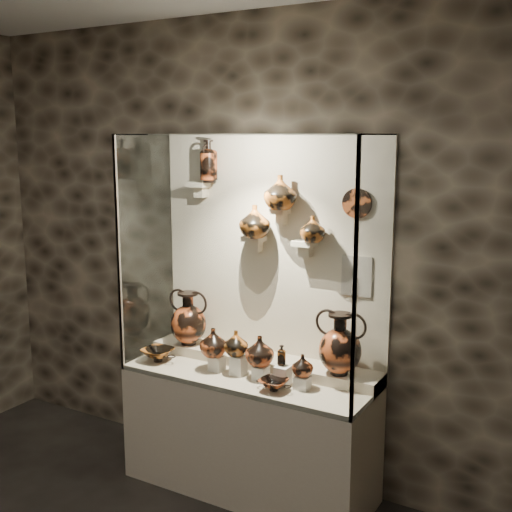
{
  "coord_description": "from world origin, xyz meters",
  "views": [
    {
      "loc": [
        2.07,
        -1.3,
        2.39
      ],
      "look_at": [
        0.01,
        2.25,
        1.62
      ],
      "focal_mm": 45.0,
      "sensor_mm": 36.0,
      "label": 1
    }
  ],
  "objects_px": {
    "jug_a": "(214,342)",
    "ovoid_vase_b": "(280,192)",
    "amphora_right": "(340,344)",
    "jug_c": "(260,351)",
    "kylix_right": "(274,384)",
    "jug_b": "(236,343)",
    "jug_e": "(303,365)",
    "lekythos_tall": "(209,158)",
    "ovoid_vase_c": "(313,229)",
    "amphora_left": "(189,318)",
    "ovoid_vase_a": "(255,221)",
    "kylix_left": "(158,353)",
    "lekythos_small": "(282,354)"
  },
  "relations": [
    {
      "from": "jug_a",
      "to": "ovoid_vase_b",
      "type": "height_order",
      "value": "ovoid_vase_b"
    },
    {
      "from": "amphora_right",
      "to": "jug_c",
      "type": "bearing_deg",
      "value": -160.14
    },
    {
      "from": "kylix_right",
      "to": "jug_b",
      "type": "bearing_deg",
      "value": 137.64
    },
    {
      "from": "jug_c",
      "to": "jug_a",
      "type": "bearing_deg",
      "value": -167.66
    },
    {
      "from": "jug_e",
      "to": "lekythos_tall",
      "type": "distance_m",
      "value": 1.55
    },
    {
      "from": "ovoid_vase_b",
      "to": "ovoid_vase_c",
      "type": "height_order",
      "value": "ovoid_vase_b"
    },
    {
      "from": "jug_c",
      "to": "ovoid_vase_b",
      "type": "height_order",
      "value": "ovoid_vase_b"
    },
    {
      "from": "jug_a",
      "to": "lekythos_tall",
      "type": "relative_size",
      "value": 0.58
    },
    {
      "from": "kylix_right",
      "to": "ovoid_vase_c",
      "type": "distance_m",
      "value": 1.0
    },
    {
      "from": "amphora_left",
      "to": "jug_a",
      "type": "height_order",
      "value": "amphora_left"
    },
    {
      "from": "ovoid_vase_b",
      "to": "ovoid_vase_c",
      "type": "xyz_separation_m",
      "value": [
        0.22,
        0.03,
        -0.23
      ]
    },
    {
      "from": "jug_a",
      "to": "ovoid_vase_c",
      "type": "xyz_separation_m",
      "value": [
        0.59,
        0.27,
        0.78
      ]
    },
    {
      "from": "jug_a",
      "to": "jug_c",
      "type": "bearing_deg",
      "value": -19.67
    },
    {
      "from": "jug_b",
      "to": "jug_e",
      "type": "bearing_deg",
      "value": 2.51
    },
    {
      "from": "jug_a",
      "to": "kylix_right",
      "type": "xyz_separation_m",
      "value": [
        0.52,
        -0.1,
        -0.15
      ]
    },
    {
      "from": "amphora_left",
      "to": "lekythos_tall",
      "type": "bearing_deg",
      "value": 31.5
    },
    {
      "from": "amphora_right",
      "to": "jug_e",
      "type": "relative_size",
      "value": 2.85
    },
    {
      "from": "jug_e",
      "to": "ovoid_vase_a",
      "type": "distance_m",
      "value": 1.0
    },
    {
      "from": "jug_e",
      "to": "ovoid_vase_b",
      "type": "distance_m",
      "value": 1.11
    },
    {
      "from": "amphora_right",
      "to": "jug_b",
      "type": "bearing_deg",
      "value": -163.95
    },
    {
      "from": "amphora_left",
      "to": "kylix_left",
      "type": "xyz_separation_m",
      "value": [
        -0.09,
        -0.25,
        -0.21
      ]
    },
    {
      "from": "amphora_left",
      "to": "jug_a",
      "type": "bearing_deg",
      "value": -31.68
    },
    {
      "from": "kylix_left",
      "to": "kylix_right",
      "type": "height_order",
      "value": "kylix_left"
    },
    {
      "from": "jug_e",
      "to": "ovoid_vase_b",
      "type": "bearing_deg",
      "value": 166.37
    },
    {
      "from": "kylix_left",
      "to": "jug_c",
      "type": "bearing_deg",
      "value": -6.72
    },
    {
      "from": "amphora_right",
      "to": "jug_e",
      "type": "bearing_deg",
      "value": -133.74
    },
    {
      "from": "jug_e",
      "to": "kylix_left",
      "type": "xyz_separation_m",
      "value": [
        -1.09,
        -0.07,
        -0.09
      ]
    },
    {
      "from": "amphora_left",
      "to": "ovoid_vase_b",
      "type": "height_order",
      "value": "ovoid_vase_b"
    },
    {
      "from": "lekythos_small",
      "to": "ovoid_vase_c",
      "type": "distance_m",
      "value": 0.82
    },
    {
      "from": "amphora_left",
      "to": "kylix_right",
      "type": "relative_size",
      "value": 1.72
    },
    {
      "from": "amphora_left",
      "to": "kylix_left",
      "type": "bearing_deg",
      "value": -111.85
    },
    {
      "from": "jug_b",
      "to": "ovoid_vase_a",
      "type": "bearing_deg",
      "value": 89.9
    },
    {
      "from": "jug_e",
      "to": "ovoid_vase_c",
      "type": "distance_m",
      "value": 0.86
    },
    {
      "from": "lekythos_small",
      "to": "ovoid_vase_a",
      "type": "distance_m",
      "value": 0.89
    },
    {
      "from": "jug_b",
      "to": "ovoid_vase_b",
      "type": "bearing_deg",
      "value": 51.11
    },
    {
      "from": "amphora_left",
      "to": "amphora_right",
      "type": "relative_size",
      "value": 0.97
    },
    {
      "from": "kylix_left",
      "to": "jug_e",
      "type": "bearing_deg",
      "value": -8.81
    },
    {
      "from": "lekythos_small",
      "to": "kylix_left",
      "type": "bearing_deg",
      "value": 163.0
    },
    {
      "from": "amphora_left",
      "to": "lekythos_small",
      "type": "xyz_separation_m",
      "value": [
        0.85,
        -0.17,
        -0.07
      ]
    },
    {
      "from": "lekythos_tall",
      "to": "ovoid_vase_b",
      "type": "relative_size",
      "value": 1.49
    },
    {
      "from": "lekythos_small",
      "to": "ovoid_vase_c",
      "type": "height_order",
      "value": "ovoid_vase_c"
    },
    {
      "from": "lekythos_small",
      "to": "ovoid_vase_a",
      "type": "bearing_deg",
      "value": 124.22
    },
    {
      "from": "jug_a",
      "to": "jug_b",
      "type": "distance_m",
      "value": 0.17
    },
    {
      "from": "lekythos_small",
      "to": "amphora_left",
      "type": "bearing_deg",
      "value": 147.08
    },
    {
      "from": "lekythos_tall",
      "to": "ovoid_vase_b",
      "type": "xyz_separation_m",
      "value": [
        0.58,
        -0.04,
        -0.2
      ]
    },
    {
      "from": "amphora_left",
      "to": "jug_e",
      "type": "relative_size",
      "value": 2.77
    },
    {
      "from": "amphora_left",
      "to": "jug_e",
      "type": "bearing_deg",
      "value": -12.08
    },
    {
      "from": "jug_a",
      "to": "ovoid_vase_a",
      "type": "relative_size",
      "value": 0.89
    },
    {
      "from": "jug_a",
      "to": "ovoid_vase_a",
      "type": "xyz_separation_m",
      "value": [
        0.18,
        0.25,
        0.8
      ]
    },
    {
      "from": "amphora_left",
      "to": "ovoid_vase_c",
      "type": "relative_size",
      "value": 2.28
    }
  ]
}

